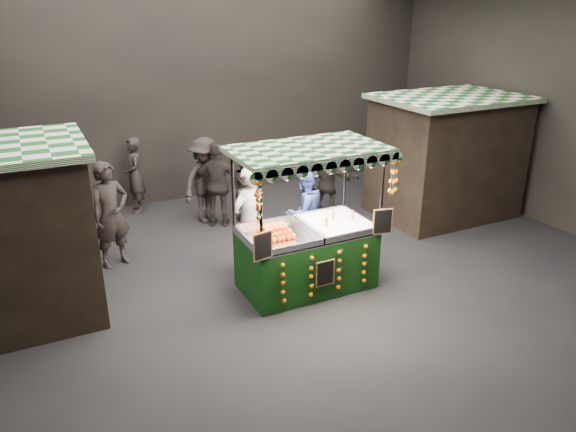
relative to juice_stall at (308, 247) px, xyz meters
name	(u,v)px	position (x,y,z in m)	size (l,w,h in m)	color
ground	(295,284)	(-0.14, 0.18, -0.73)	(12.00, 12.00, 0.00)	black
market_hall	(296,77)	(-0.14, 0.18, 2.65)	(12.10, 10.10, 5.05)	black
neighbour_stall_right	(445,156)	(4.26, 1.68, 0.57)	(3.00, 2.20, 2.60)	black
juice_stall	(308,247)	(0.00, 0.00, 0.00)	(2.44, 1.43, 2.36)	black
vendor_grey	(250,221)	(-0.65, 0.86, 0.24)	(0.83, 0.68, 1.95)	slate
vendor_blue	(304,212)	(0.52, 1.11, 0.12)	(0.95, 0.81, 1.70)	navy
shopper_0	(111,215)	(-2.69, 2.27, 0.22)	(0.81, 0.67, 1.91)	#2C2624
shopper_1	(385,157)	(3.90, 3.32, 0.20)	(1.13, 1.03, 1.87)	black
shopper_2	(218,185)	(-0.40, 3.17, 0.16)	(1.13, 0.88, 1.78)	black
shopper_3	(205,180)	(-0.55, 3.54, 0.18)	(1.36, 1.15, 1.83)	#2A2422
shopper_5	(327,177)	(2.10, 2.99, 0.02)	(1.19, 1.39, 1.51)	#2D2824
shopper_6	(135,175)	(-1.78, 4.78, 0.11)	(0.43, 0.63, 1.69)	#2E2926
shopper_7	(245,187)	(0.21, 3.23, 0.02)	(0.89, 0.93, 1.51)	#2B2723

